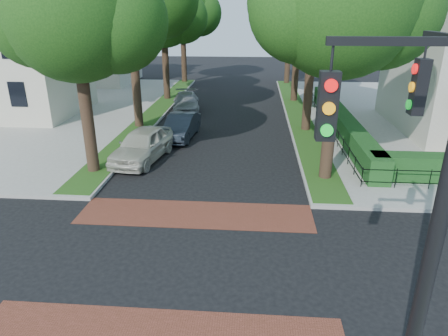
{
  "coord_description": "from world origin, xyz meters",
  "views": [
    {
      "loc": [
        2.15,
        -10.35,
        7.33
      ],
      "look_at": [
        1.03,
        4.11,
        1.6
      ],
      "focal_mm": 32.0,
      "sensor_mm": 36.0,
      "label": 1
    }
  ],
  "objects_px": {
    "parked_car_front": "(142,145)",
    "parked_car_middle": "(181,126)",
    "parked_car_rear": "(186,102)",
    "traffic_signal": "(426,190)"
  },
  "relations": [
    {
      "from": "parked_car_front",
      "to": "parked_car_middle",
      "type": "bearing_deg",
      "value": 81.56
    },
    {
      "from": "parked_car_middle",
      "to": "parked_car_rear",
      "type": "bearing_deg",
      "value": 101.56
    },
    {
      "from": "traffic_signal",
      "to": "parked_car_rear",
      "type": "distance_m",
      "value": 25.98
    },
    {
      "from": "parked_car_rear",
      "to": "parked_car_front",
      "type": "bearing_deg",
      "value": -101.69
    },
    {
      "from": "parked_car_front",
      "to": "parked_car_middle",
      "type": "xyz_separation_m",
      "value": [
        1.3,
        4.04,
        -0.11
      ]
    },
    {
      "from": "traffic_signal",
      "to": "parked_car_front",
      "type": "distance_m",
      "value": 16.3
    },
    {
      "from": "parked_car_front",
      "to": "parked_car_middle",
      "type": "relative_size",
      "value": 1.11
    },
    {
      "from": "traffic_signal",
      "to": "parked_car_middle",
      "type": "bearing_deg",
      "value": 112.43
    },
    {
      "from": "parked_car_middle",
      "to": "parked_car_rear",
      "type": "xyz_separation_m",
      "value": [
        -0.84,
        6.97,
        -0.03
      ]
    },
    {
      "from": "parked_car_rear",
      "to": "traffic_signal",
      "type": "bearing_deg",
      "value": -81.08
    }
  ]
}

